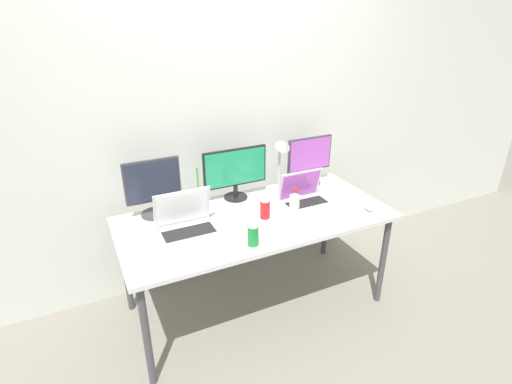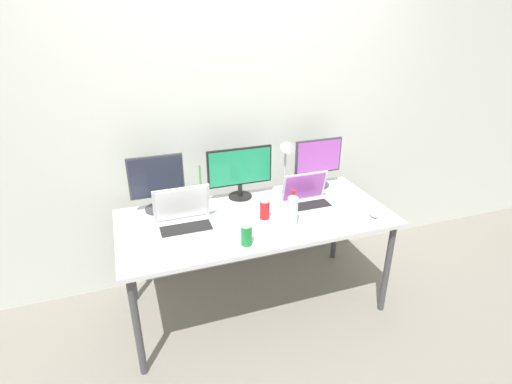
% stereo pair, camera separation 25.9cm
% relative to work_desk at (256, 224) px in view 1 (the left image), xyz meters
% --- Properties ---
extents(ground_plane, '(16.00, 16.00, 0.00)m').
position_rel_work_desk_xyz_m(ground_plane, '(0.00, 0.00, -0.68)').
color(ground_plane, gray).
extents(wall_back, '(7.00, 0.08, 2.60)m').
position_rel_work_desk_xyz_m(wall_back, '(0.00, 0.59, 0.62)').
color(wall_back, silver).
rests_on(wall_back, ground).
extents(work_desk, '(1.81, 0.83, 0.74)m').
position_rel_work_desk_xyz_m(work_desk, '(0.00, 0.00, 0.00)').
color(work_desk, '#424247').
rests_on(work_desk, ground).
extents(monitor_left, '(0.37, 0.20, 0.39)m').
position_rel_work_desk_xyz_m(monitor_left, '(-0.60, 0.32, 0.26)').
color(monitor_left, '#38383D').
rests_on(monitor_left, work_desk).
extents(monitor_center, '(0.48, 0.17, 0.38)m').
position_rel_work_desk_xyz_m(monitor_center, '(-0.01, 0.32, 0.27)').
color(monitor_center, black).
rests_on(monitor_center, work_desk).
extents(monitor_right, '(0.38, 0.20, 0.38)m').
position_rel_work_desk_xyz_m(monitor_right, '(0.62, 0.33, 0.26)').
color(monitor_right, '#38383D').
rests_on(monitor_right, work_desk).
extents(laptop_silver, '(0.36, 0.25, 0.26)m').
position_rel_work_desk_xyz_m(laptop_silver, '(-0.48, 0.01, 0.12)').
color(laptop_silver, silver).
rests_on(laptop_silver, work_desk).
extents(laptop_secondary, '(0.33, 0.22, 0.23)m').
position_rel_work_desk_xyz_m(laptop_secondary, '(0.39, 0.04, 0.11)').
color(laptop_secondary, silver).
rests_on(laptop_secondary, work_desk).
extents(keyboard_main, '(0.41, 0.18, 0.02)m').
position_rel_work_desk_xyz_m(keyboard_main, '(-0.58, -0.27, 0.07)').
color(keyboard_main, '#B2B2B7').
rests_on(keyboard_main, work_desk).
extents(mouse_by_keyboard, '(0.09, 0.11, 0.04)m').
position_rel_work_desk_xyz_m(mouse_by_keyboard, '(0.75, -0.26, 0.07)').
color(mouse_by_keyboard, silver).
rests_on(mouse_by_keyboard, work_desk).
extents(water_bottle, '(0.06, 0.06, 0.25)m').
position_rel_work_desk_xyz_m(water_bottle, '(0.18, -0.19, 0.17)').
color(water_bottle, silver).
rests_on(water_bottle, work_desk).
extents(soda_can_near_keyboard, '(0.07, 0.07, 0.13)m').
position_rel_work_desk_xyz_m(soda_can_near_keyboard, '(-0.17, -0.31, 0.12)').
color(soda_can_near_keyboard, '#197F33').
rests_on(soda_can_near_keyboard, work_desk).
extents(soda_can_by_laptop, '(0.07, 0.07, 0.13)m').
position_rel_work_desk_xyz_m(soda_can_by_laptop, '(0.05, -0.04, 0.12)').
color(soda_can_by_laptop, red).
rests_on(soda_can_by_laptop, work_desk).
extents(bamboo_vase, '(0.07, 0.07, 0.32)m').
position_rel_work_desk_xyz_m(bamboo_vase, '(-0.31, 0.24, 0.12)').
color(bamboo_vase, '#B2D1B7').
rests_on(bamboo_vase, work_desk).
extents(desk_lamp, '(0.11, 0.18, 0.45)m').
position_rel_work_desk_xyz_m(desk_lamp, '(0.32, 0.23, 0.36)').
color(desk_lamp, '#B7B7BC').
rests_on(desk_lamp, work_desk).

